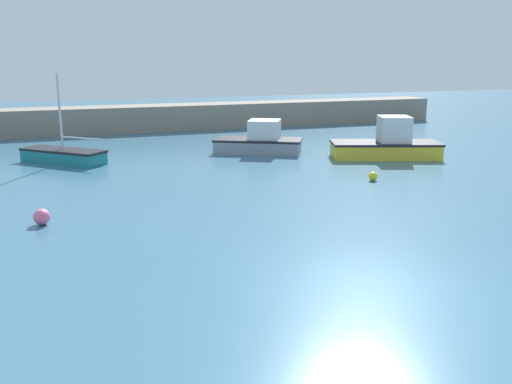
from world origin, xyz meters
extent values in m
cube|color=#38667F|center=(0.00, 0.00, -0.10)|extent=(120.00, 120.00, 0.20)
cube|color=gray|center=(0.00, 30.04, 0.90)|extent=(45.04, 2.66, 1.80)
cube|color=gray|center=(3.90, 18.56, 0.33)|extent=(5.11, 4.01, 0.66)
cube|color=black|center=(3.90, 18.56, 0.72)|extent=(5.21, 4.09, 0.12)
cube|color=silver|center=(4.21, 18.39, 1.25)|extent=(2.26, 2.24, 1.17)
cube|color=teal|center=(-6.46, 19.00, 0.29)|extent=(4.16, 4.15, 0.58)
cube|color=black|center=(-6.46, 19.00, 0.64)|extent=(4.24, 4.24, 0.12)
cylinder|color=silver|center=(-6.46, 19.00, 2.53)|extent=(0.11, 0.11, 3.89)
cylinder|color=silver|center=(-5.52, 18.06, 1.33)|extent=(1.95, 1.95, 0.09)
cube|color=yellow|center=(9.69, 14.71, 0.37)|extent=(5.96, 3.89, 0.73)
cube|color=black|center=(9.69, 14.71, 0.79)|extent=(6.08, 3.96, 0.12)
cube|color=silver|center=(10.08, 14.57, 1.47)|extent=(2.00, 2.01, 1.47)
sphere|color=yellow|center=(6.11, 10.01, 0.19)|extent=(0.39, 0.39, 0.39)
sphere|color=#EA668C|center=(-7.46, 7.89, 0.27)|extent=(0.53, 0.53, 0.53)
camera|label=1|loc=(-6.97, -11.11, 5.39)|focal=40.00mm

